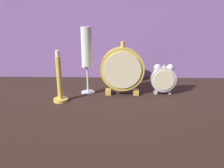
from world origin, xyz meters
name	(u,v)px	position (x,y,z in m)	size (l,w,h in m)	color
ground_plane	(112,105)	(0.00, 0.00, 0.00)	(4.00, 4.00, 0.00)	black
fabric_backdrop_drape	(113,14)	(0.00, 0.33, 0.28)	(1.58, 0.01, 0.56)	#8460A8
alarm_clock_twin_bell	(163,78)	(0.19, 0.11, 0.06)	(0.09, 0.03, 0.11)	silver
mantel_clock_silver	(122,69)	(0.04, 0.11, 0.10)	(0.16, 0.04, 0.20)	gold
champagne_flute	(87,52)	(-0.09, 0.12, 0.16)	(0.05, 0.05, 0.24)	silver
brass_candlestick	(60,84)	(-0.18, 0.03, 0.06)	(0.05, 0.05, 0.18)	gold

